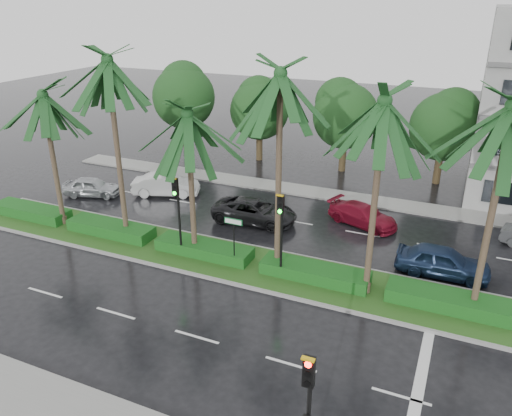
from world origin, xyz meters
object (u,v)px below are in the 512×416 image
at_px(car_white, 166,185).
at_px(car_darkgrey, 255,211).
at_px(car_silver, 92,187).
at_px(car_red, 363,215).
at_px(signal_near, 308,414).
at_px(car_blue, 443,261).
at_px(street_sign, 234,230).
at_px(signal_median_left, 177,205).

bearing_deg(car_white, car_darkgrey, -124.19).
distance_m(car_silver, car_darkgrey, 11.83).
bearing_deg(car_red, car_silver, 119.15).
bearing_deg(car_white, car_silver, 93.83).
bearing_deg(car_white, car_red, -109.09).
bearing_deg(car_silver, car_white, -82.35).
bearing_deg(signal_near, car_blue, 79.42).
bearing_deg(street_sign, car_red, 58.92).
bearing_deg(signal_median_left, car_darkgrey, 73.76).
bearing_deg(car_white, signal_median_left, -164.07).
height_order(signal_median_left, car_blue, signal_median_left).
bearing_deg(signal_median_left, signal_near, -44.09).
relative_size(car_red, car_blue, 0.97).
distance_m(signal_median_left, street_sign, 3.13).
bearing_deg(signal_median_left, car_red, 45.96).
distance_m(car_red, car_blue, 6.42).
relative_size(signal_median_left, car_silver, 1.14).
bearing_deg(street_sign, signal_median_left, -176.53).
xyz_separation_m(signal_near, car_silver, (-20.15, 14.85, -1.85)).
xyz_separation_m(car_white, car_red, (13.33, 0.62, -0.11)).
bearing_deg(car_white, car_blue, -123.02).
xyz_separation_m(street_sign, car_white, (-8.65, 7.14, -1.39)).
bearing_deg(car_blue, car_white, 77.38).
distance_m(car_silver, car_red, 18.04).
height_order(street_sign, car_darkgrey, street_sign).
distance_m(signal_median_left, car_silver, 11.63).
xyz_separation_m(signal_median_left, car_red, (7.67, 7.94, -2.38)).
distance_m(signal_median_left, car_darkgrey, 6.37).
distance_m(signal_near, signal_median_left, 13.93).
relative_size(signal_median_left, car_white, 0.98).
xyz_separation_m(signal_median_left, street_sign, (3.00, 0.18, -0.87)).
xyz_separation_m(street_sign, car_red, (4.67, 7.76, -1.50)).
distance_m(car_silver, car_white, 4.99).
distance_m(car_white, car_red, 13.34).
height_order(signal_near, car_blue, signal_near).
height_order(signal_median_left, car_red, signal_median_left).
height_order(car_silver, car_blue, car_blue).
bearing_deg(signal_near, car_silver, 143.61).
bearing_deg(car_blue, signal_near, 168.07).
xyz_separation_m(signal_median_left, car_silver, (-10.15, 5.16, -2.35)).
bearing_deg(signal_near, street_sign, 125.34).
bearing_deg(car_red, car_blue, -110.97).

